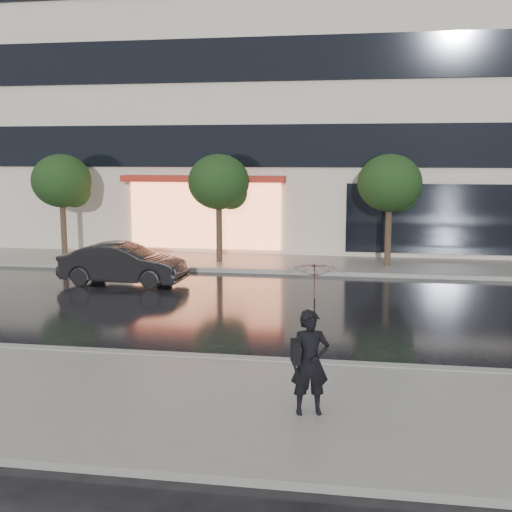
# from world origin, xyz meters

# --- Properties ---
(ground) EXTENTS (120.00, 120.00, 0.00)m
(ground) POSITION_xyz_m (0.00, 0.00, 0.00)
(ground) COLOR black
(ground) RESTS_ON ground
(sidewalk_near) EXTENTS (60.00, 4.50, 0.12)m
(sidewalk_near) POSITION_xyz_m (0.00, -3.25, 0.06)
(sidewalk_near) COLOR slate
(sidewalk_near) RESTS_ON ground
(sidewalk_far) EXTENTS (60.00, 3.50, 0.12)m
(sidewalk_far) POSITION_xyz_m (0.00, 10.25, 0.06)
(sidewalk_far) COLOR slate
(sidewalk_far) RESTS_ON ground
(curb_near) EXTENTS (60.00, 0.25, 0.14)m
(curb_near) POSITION_xyz_m (0.00, -1.00, 0.07)
(curb_near) COLOR gray
(curb_near) RESTS_ON ground
(curb_far) EXTENTS (60.00, 0.25, 0.14)m
(curb_far) POSITION_xyz_m (0.00, 8.50, 0.07)
(curb_far) COLOR gray
(curb_far) RESTS_ON ground
(office_building) EXTENTS (30.00, 12.76, 18.00)m
(office_building) POSITION_xyz_m (-0.00, 17.97, 9.00)
(office_building) COLOR beige
(office_building) RESTS_ON ground
(tree_far_west) EXTENTS (2.20, 2.20, 3.99)m
(tree_far_west) POSITION_xyz_m (-8.94, 10.03, 2.92)
(tree_far_west) COLOR #33261C
(tree_far_west) RESTS_ON ground
(tree_mid_west) EXTENTS (2.20, 2.20, 3.99)m
(tree_mid_west) POSITION_xyz_m (-2.94, 10.03, 2.92)
(tree_mid_west) COLOR #33261C
(tree_mid_west) RESTS_ON ground
(tree_mid_east) EXTENTS (2.20, 2.20, 3.99)m
(tree_mid_east) POSITION_xyz_m (3.06, 10.03, 2.92)
(tree_mid_east) COLOR #33261C
(tree_mid_east) RESTS_ON ground
(parked_car) EXTENTS (3.91, 1.52, 1.27)m
(parked_car) POSITION_xyz_m (-5.13, 6.00, 0.63)
(parked_car) COLOR black
(parked_car) RESTS_ON ground
(pedestrian_with_umbrella) EXTENTS (1.17, 1.19, 2.28)m
(pedestrian_with_umbrella) POSITION_xyz_m (1.40, -3.42, 1.65)
(pedestrian_with_umbrella) COLOR black
(pedestrian_with_umbrella) RESTS_ON sidewalk_near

